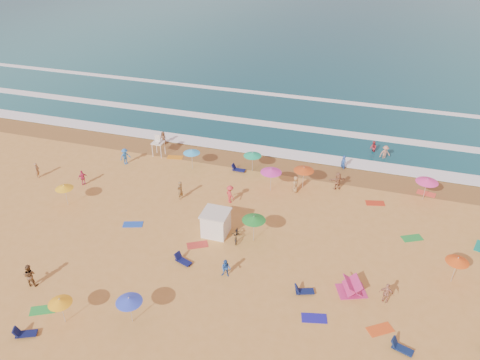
# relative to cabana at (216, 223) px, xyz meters

# --- Properties ---
(ground) EXTENTS (220.00, 220.00, 0.00)m
(ground) POSITION_rel_cabana_xyz_m (-0.85, 0.45, -1.00)
(ground) COLOR gold
(ground) RESTS_ON ground
(ocean) EXTENTS (220.00, 140.00, 0.18)m
(ocean) POSITION_rel_cabana_xyz_m (-0.85, 84.45, -1.00)
(ocean) COLOR #0C4756
(ocean) RESTS_ON ground
(wet_sand) EXTENTS (220.00, 220.00, 0.00)m
(wet_sand) POSITION_rel_cabana_xyz_m (-0.85, 12.95, -0.99)
(wet_sand) COLOR olive
(wet_sand) RESTS_ON ground
(surf_foam) EXTENTS (200.00, 18.70, 0.05)m
(surf_foam) POSITION_rel_cabana_xyz_m (-0.85, 21.77, -0.90)
(surf_foam) COLOR white
(surf_foam) RESTS_ON ground
(cabana) EXTENTS (2.00, 2.00, 2.00)m
(cabana) POSITION_rel_cabana_xyz_m (0.00, 0.00, 0.00)
(cabana) COLOR white
(cabana) RESTS_ON ground
(cabana_roof) EXTENTS (2.20, 2.20, 0.12)m
(cabana_roof) POSITION_rel_cabana_xyz_m (0.00, 0.00, 1.06)
(cabana_roof) COLOR silver
(cabana_roof) RESTS_ON cabana
(bicycle) EXTENTS (1.08, 2.00, 1.00)m
(bicycle) POSITION_rel_cabana_xyz_m (1.90, -0.30, -0.50)
(bicycle) COLOR black
(bicycle) RESTS_ON ground
(lifeguard_stand) EXTENTS (1.20, 1.20, 2.10)m
(lifeguard_stand) POSITION_rel_cabana_xyz_m (-10.58, 11.18, 0.05)
(lifeguard_stand) COLOR white
(lifeguard_stand) RESTS_ON ground
(beach_umbrellas) EXTENTS (63.40, 28.25, 0.70)m
(beach_umbrellas) POSITION_rel_cabana_xyz_m (-0.26, 1.88, 1.08)
(beach_umbrellas) COLOR #E95213
(beach_umbrellas) RESTS_ON ground
(loungers) EXTENTS (56.23, 24.95, 0.34)m
(loungers) POSITION_rel_cabana_xyz_m (5.73, -3.78, -0.83)
(loungers) COLOR #101B53
(loungers) RESTS_ON ground
(towels) EXTENTS (47.38, 24.67, 0.03)m
(towels) POSITION_rel_cabana_xyz_m (1.47, -0.40, -0.98)
(towels) COLOR #C01844
(towels) RESTS_ON ground
(popup_tents) EXTENTS (12.50, 10.13, 1.20)m
(popup_tents) POSITION_rel_cabana_xyz_m (16.59, 0.46, -0.40)
(popup_tents) COLOR #CD2D76
(popup_tents) RESTS_ON ground
(beachgoers) EXTENTS (35.84, 29.38, 2.11)m
(beachgoers) POSITION_rel_cabana_xyz_m (-0.89, 5.92, -0.19)
(beachgoers) COLOR blue
(beachgoers) RESTS_ON ground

